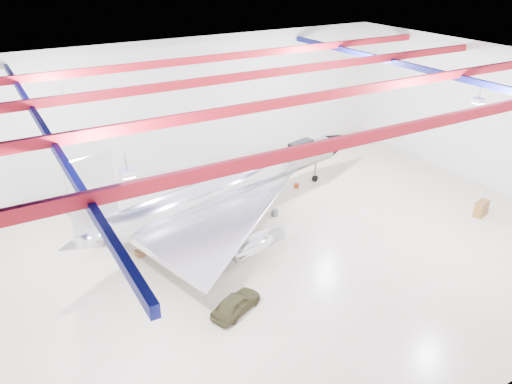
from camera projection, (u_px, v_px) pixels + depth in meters
floor at (268, 246)px, 32.23m from camera, size 40.00×40.00×0.00m
wall_back at (175, 107)px, 41.49m from camera, size 40.00×0.00×40.00m
wall_right at (488, 117)px, 38.85m from camera, size 0.00×30.00×30.00m
ceiling at (270, 76)px, 27.42m from camera, size 40.00×40.00×0.00m
ceiling_structure at (270, 88)px, 27.72m from camera, size 39.50×29.50×1.08m
jet_aircraft at (234, 186)px, 34.68m from camera, size 27.07×18.91×7.48m
jeep at (236, 303)px, 26.19m from camera, size 3.39×2.44×1.07m
desk at (481, 208)px, 35.76m from camera, size 1.35×0.90×1.13m
crate_ply at (140, 253)px, 31.14m from camera, size 0.65×0.55×0.41m
toolbox_red at (225, 200)px, 37.75m from camera, size 0.59×0.53×0.34m
engine_drum at (275, 213)px, 35.85m from camera, size 0.52×0.52×0.44m
parts_bin at (263, 193)px, 38.85m from camera, size 0.79×0.71×0.46m
crate_small at (110, 245)px, 32.09m from camera, size 0.45×0.37×0.30m
tool_chest at (297, 186)px, 40.12m from camera, size 0.51×0.51×0.36m
oil_barrel at (205, 209)px, 36.50m from camera, size 0.70×0.62×0.41m
spares_box at (206, 196)px, 38.40m from camera, size 0.56×0.56×0.41m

